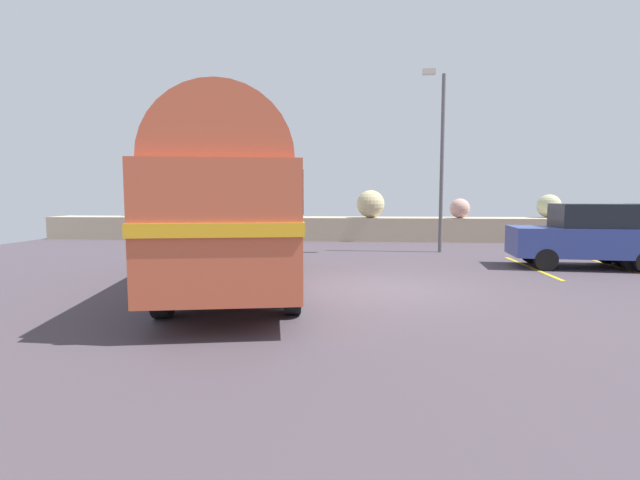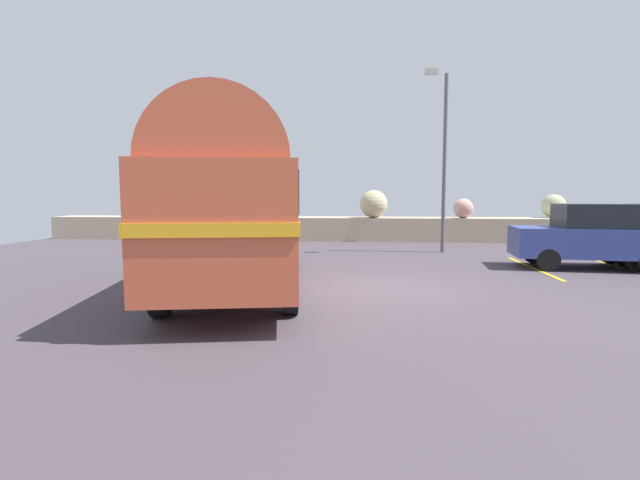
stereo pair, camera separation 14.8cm
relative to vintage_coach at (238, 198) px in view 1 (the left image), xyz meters
The scene contains 5 objects.
ground 3.88m from the vintage_coach, ahead, with size 32.00×26.00×0.02m.
breakwater 12.32m from the vintage_coach, 74.90° to the left, with size 31.36×2.01×2.47m.
vintage_coach is the anchor object (origin of this frame).
parked_car_nearest 10.09m from the vintage_coach, 21.00° to the left, with size 4.24×2.08×1.86m.
lamp_post 9.23m from the vintage_coach, 51.26° to the left, with size 0.93×0.89×6.50m.
Camera 1 is at (-0.59, -10.36, 2.09)m, focal length 26.03 mm.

